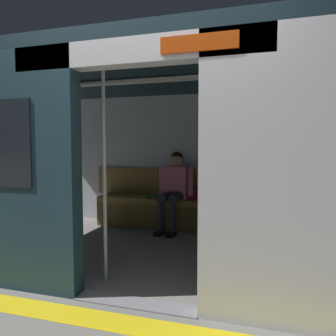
{
  "coord_description": "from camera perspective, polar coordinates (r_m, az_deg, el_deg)",
  "views": [
    {
      "loc": [
        -0.97,
        2.35,
        1.29
      ],
      "look_at": [
        0.12,
        -1.34,
        1.03
      ],
      "focal_mm": 34.05,
      "sensor_mm": 36.0,
      "label": 1
    }
  ],
  "objects": [
    {
      "name": "train_car",
      "position": [
        3.78,
        0.45,
        7.12
      ],
      "size": [
        6.4,
        2.89,
        2.24
      ],
      "color": "silver",
      "rests_on": "ground_plane"
    },
    {
      "name": "person_seated",
      "position": [
        4.87,
        1.15,
        -3.11
      ],
      "size": [
        0.55,
        0.7,
        1.2
      ],
      "color": "pink",
      "rests_on": "ground_plane"
    },
    {
      "name": "platform_edge_strip",
      "position": [
        2.6,
        -8.54,
        -25.75
      ],
      "size": [
        8.0,
        0.24,
        0.01
      ],
      "primitive_type": "cube",
      "color": "yellow",
      "rests_on": "ground_plane"
    },
    {
      "name": "handbag",
      "position": [
        4.92,
        5.46,
        -4.61
      ],
      "size": [
        0.26,
        0.15,
        0.17
      ],
      "color": "maroon",
      "rests_on": "bench_seat"
    },
    {
      "name": "grab_pole_door",
      "position": [
        3.08,
        -11.32,
        -0.65
      ],
      "size": [
        0.04,
        0.04,
        2.1
      ],
      "primitive_type": "cylinder",
      "color": "silver",
      "rests_on": "ground_plane"
    },
    {
      "name": "ground_plane",
      "position": [
        2.85,
        -5.77,
        -23.04
      ],
      "size": [
        60.0,
        60.0,
        0.0
      ],
      "primitive_type": "plane",
      "color": "gray"
    },
    {
      "name": "book",
      "position": [
        5.15,
        -2.82,
        -5.01
      ],
      "size": [
        0.18,
        0.24,
        0.03
      ],
      "primitive_type": "cube",
      "rotation": [
        0.0,
        0.0,
        0.15
      ],
      "color": "#33723F",
      "rests_on": "bench_seat"
    },
    {
      "name": "bench_seat",
      "position": [
        4.9,
        4.8,
        -6.96
      ],
      "size": [
        3.16,
        0.44,
        0.48
      ],
      "color": "olive",
      "rests_on": "ground_plane"
    },
    {
      "name": "grab_pole_far",
      "position": [
        2.89,
        6.37,
        -0.9
      ],
      "size": [
        0.04,
        0.04,
        2.1
      ],
      "primitive_type": "cylinder",
      "color": "silver",
      "rests_on": "ground_plane"
    }
  ]
}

